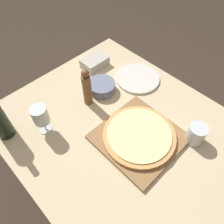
# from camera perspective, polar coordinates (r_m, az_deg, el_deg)

# --- Properties ---
(ground_plane) EXTENTS (12.00, 12.00, 0.00)m
(ground_plane) POSITION_cam_1_polar(r_m,az_deg,el_deg) (1.79, 1.73, -18.43)
(ground_plane) COLOR #382D23
(dining_table) EXTENTS (0.99, 1.22, 0.78)m
(dining_table) POSITION_cam_1_polar(r_m,az_deg,el_deg) (1.18, 2.52, -7.48)
(dining_table) COLOR #CCB78E
(dining_table) RESTS_ON ground_plane
(cutting_board) EXTENTS (0.37, 0.37, 0.02)m
(cutting_board) POSITION_cam_1_polar(r_m,az_deg,el_deg) (1.06, 7.02, -6.58)
(cutting_board) COLOR olive
(cutting_board) RESTS_ON dining_table
(pizza) EXTENTS (0.35, 0.35, 0.02)m
(pizza) POSITION_cam_1_polar(r_m,az_deg,el_deg) (1.05, 7.13, -6.00)
(pizza) COLOR tan
(pizza) RESTS_ON cutting_board
(pepper_mill) EXTENTS (0.05, 0.05, 0.23)m
(pepper_mill) POSITION_cam_1_polar(r_m,az_deg,el_deg) (1.12, -6.63, 6.18)
(pepper_mill) COLOR brown
(pepper_mill) RESTS_ON dining_table
(wine_glass) EXTENTS (0.08, 0.08, 0.16)m
(wine_glass) POSITION_cam_1_polar(r_m,az_deg,el_deg) (1.05, -18.24, -0.94)
(wine_glass) COLOR silver
(wine_glass) RESTS_ON dining_table
(small_bowl) EXTENTS (0.15, 0.15, 0.05)m
(small_bowl) POSITION_cam_1_polar(r_m,az_deg,el_deg) (1.24, -2.68, 6.61)
(small_bowl) COLOR slate
(small_bowl) RESTS_ON dining_table
(drinking_tumbler) EXTENTS (0.09, 0.09, 0.10)m
(drinking_tumbler) POSITION_cam_1_polar(r_m,az_deg,el_deg) (1.09, 21.10, -5.37)
(drinking_tumbler) COLOR silver
(drinking_tumbler) RESTS_ON dining_table
(dinner_plate) EXTENTS (0.26, 0.26, 0.01)m
(dinner_plate) POSITION_cam_1_polar(r_m,az_deg,el_deg) (1.33, 6.72, 8.75)
(dinner_plate) COLOR silver
(dinner_plate) RESTS_ON dining_table
(food_container) EXTENTS (0.16, 0.11, 0.06)m
(food_container) POSITION_cam_1_polar(r_m,az_deg,el_deg) (1.40, -4.52, 12.86)
(food_container) COLOR #BCB7AD
(food_container) RESTS_ON dining_table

